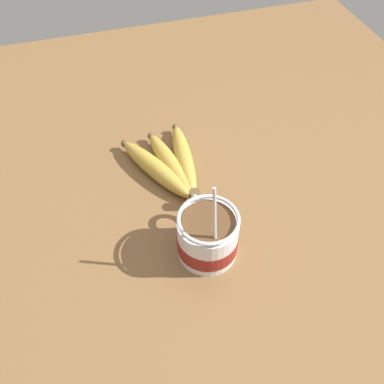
{
  "coord_description": "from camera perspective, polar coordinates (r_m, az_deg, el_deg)",
  "views": [
    {
      "loc": [
        -46.35,
        12.16,
        63.84
      ],
      "look_at": [
        0.91,
        -2.07,
        7.48
      ],
      "focal_mm": 40.0,
      "sensor_mm": 36.0,
      "label": 1
    }
  ],
  "objects": [
    {
      "name": "table",
      "position": [
        0.78,
        -1.26,
        -3.56
      ],
      "size": [
        137.68,
        137.68,
        3.52
      ],
      "color": "brown",
      "rests_on": "ground"
    },
    {
      "name": "coffee_mug",
      "position": [
        0.69,
        2.07,
        -5.95
      ],
      "size": [
        13.28,
        9.97,
        17.73
      ],
      "color": "silver",
      "rests_on": "table"
    },
    {
      "name": "banana_bunch",
      "position": [
        0.83,
        -3.02,
        3.69
      ],
      "size": [
        22.24,
        14.49,
        4.12
      ],
      "color": "brown",
      "rests_on": "table"
    }
  ]
}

